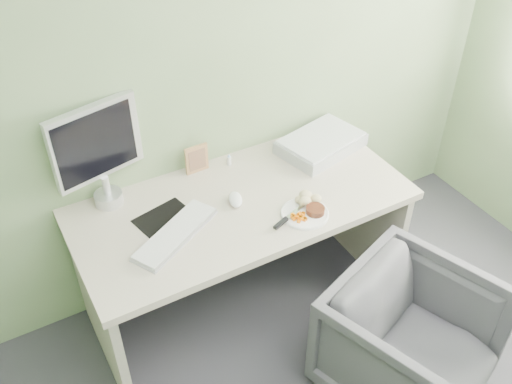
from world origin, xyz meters
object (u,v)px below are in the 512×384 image
desk (242,229)px  desk_chair (411,341)px  scanner (321,144)px  monitor (98,151)px  plate (305,214)px

desk → desk_chair: bearing=-62.0°
scanner → monitor: 1.16m
scanner → monitor: size_ratio=0.85×
desk → plate: bearing=-47.9°
desk_chair → plate: bearing=91.7°
scanner → desk_chair: bearing=-111.3°
scanner → desk_chair: size_ratio=0.63×
monitor → desk_chair: 1.65m
plate → monitor: 0.97m
desk → desk_chair: (0.43, -0.81, -0.24)m
plate → scanner: 0.54m
desk → plate: plate is taller
scanner → desk_chair: (-0.14, -0.98, -0.45)m
monitor → desk: bearing=-43.3°
plate → monitor: size_ratio=0.44×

